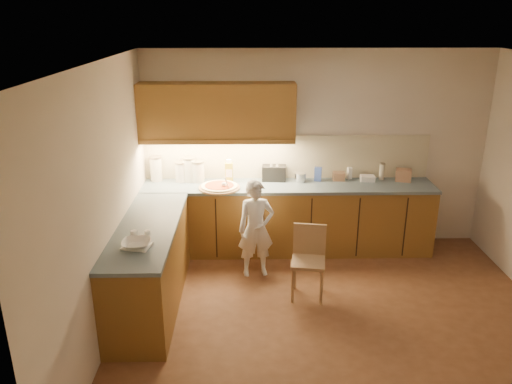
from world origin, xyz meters
The scene contains 24 objects.
room centered at (0.00, 0.00, 1.68)m, with size 4.54×4.50×2.62m.
l_counter centered at (-0.92, 1.25, 0.46)m, with size 3.77×2.62×0.92m.
backsplash centered at (-0.38, 1.99, 1.21)m, with size 3.75×0.02×0.58m, color beige.
upper_cabinets centered at (-1.27, 1.82, 1.85)m, with size 1.95×0.36×0.73m.
pizza_on_board centered at (-1.25, 1.56, 0.94)m, with size 0.52×0.52×0.21m.
child centered at (-0.80, 1.03, 0.60)m, with size 0.43×0.29×1.19m, color white.
wooden_chair centered at (-0.23, 0.57, 0.47)m, with size 0.42×0.42×0.81m.
mixing_bowl centered at (-1.95, -0.11, 0.95)m, with size 0.27×0.27×0.07m, color white.
canister_a centered at (-2.10, 1.90, 1.09)m, with size 0.16×0.16×0.33m.
canister_b centered at (-1.77, 1.85, 1.06)m, with size 0.15×0.15×0.27m.
canister_c centered at (-1.66, 1.86, 1.08)m, with size 0.17×0.17×0.33m.
canister_d centered at (-1.55, 1.84, 1.06)m, with size 0.17×0.17×0.28m.
oil_jug centered at (-1.14, 1.82, 1.06)m, with size 0.10×0.08×0.31m.
toaster centered at (-0.55, 1.88, 1.02)m, with size 0.32×0.20×0.20m.
steel_pot centered at (-0.21, 1.82, 0.98)m, with size 0.16×0.16×0.12m.
blue_box centered at (0.03, 1.85, 1.01)m, with size 0.09×0.06×0.18m, color #354C9F.
card_box_a centered at (0.31, 1.87, 0.98)m, with size 0.16×0.11×0.11m, color #9D7455.
white_bottle centered at (0.45, 1.92, 1.00)m, with size 0.05×0.05×0.16m, color white.
flat_pack centered at (0.68, 1.83, 0.96)m, with size 0.19×0.13×0.07m, color white.
tall_jar centered at (0.88, 1.89, 1.03)m, with size 0.07×0.07×0.23m.
card_box_b centered at (1.15, 1.83, 1.00)m, with size 0.20×0.15×0.15m, color #A37557.
dough_cloth centered at (-1.95, -0.10, 0.93)m, with size 0.25×0.20×0.02m, color white.
spice_jar_a centered at (-2.01, 0.09, 0.96)m, with size 0.06×0.06×0.08m, color white.
spice_jar_b centered at (-1.89, 0.12, 0.96)m, with size 0.05×0.05×0.07m, color white.
Camera 1 is at (-0.90, -4.38, 3.00)m, focal length 35.00 mm.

